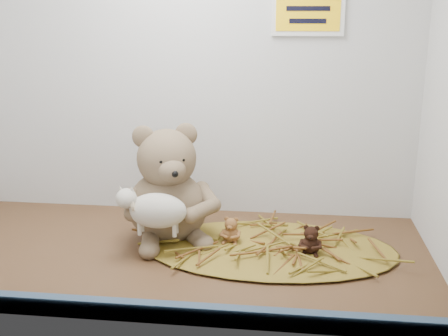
# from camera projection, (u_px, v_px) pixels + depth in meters

# --- Properties ---
(alcove_shell) EXTENTS (1.20, 0.60, 0.90)m
(alcove_shell) POSITION_uv_depth(u_px,v_px,m) (175.00, 54.00, 1.27)
(alcove_shell) COLOR #3B2714
(alcove_shell) RESTS_ON ground
(front_rail) EXTENTS (1.19, 0.02, 0.04)m
(front_rail) POSITION_uv_depth(u_px,v_px,m) (139.00, 310.00, 1.03)
(front_rail) COLOR #324660
(front_rail) RESTS_ON shelf_floor
(straw_bed) EXTENTS (0.60, 0.35, 0.01)m
(straw_bed) POSITION_uv_depth(u_px,v_px,m) (270.00, 248.00, 1.32)
(straw_bed) COLOR brown
(straw_bed) RESTS_ON shelf_floor
(main_teddy) EXTENTS (0.31, 0.32, 0.29)m
(main_teddy) POSITION_uv_depth(u_px,v_px,m) (167.00, 183.00, 1.36)
(main_teddy) COLOR #81664F
(main_teddy) RESTS_ON shelf_floor
(toy_lamb) EXTENTS (0.17, 0.11, 0.11)m
(toy_lamb) POSITION_uv_depth(u_px,v_px,m) (157.00, 211.00, 1.27)
(toy_lamb) COLOR beige
(toy_lamb) RESTS_ON main_teddy
(mini_teddy_tan) EXTENTS (0.06, 0.06, 0.06)m
(mini_teddy_tan) POSITION_uv_depth(u_px,v_px,m) (231.00, 228.00, 1.34)
(mini_teddy_tan) COLOR #975E31
(mini_teddy_tan) RESTS_ON straw_bed
(mini_teddy_brown) EXTENTS (0.06, 0.06, 0.07)m
(mini_teddy_brown) POSITION_uv_depth(u_px,v_px,m) (311.00, 238.00, 1.28)
(mini_teddy_brown) COLOR black
(mini_teddy_brown) RESTS_ON straw_bed
(wall_sign) EXTENTS (0.16, 0.01, 0.11)m
(wall_sign) POSITION_uv_depth(u_px,v_px,m) (308.00, 8.00, 1.40)
(wall_sign) COLOR yellow
(wall_sign) RESTS_ON back_wall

